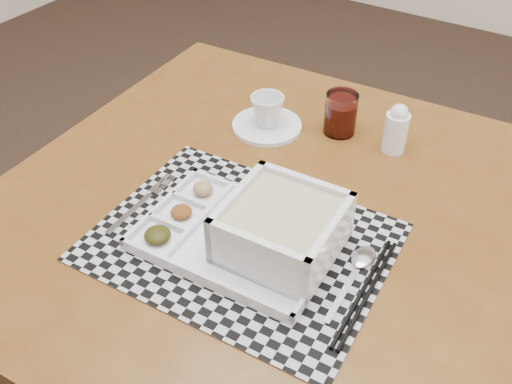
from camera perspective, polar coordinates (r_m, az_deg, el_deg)
floor at (r=1.77m, az=0.53°, el=-13.40°), size 5.00×5.00×0.00m
dining_table at (r=1.09m, az=1.36°, el=-4.07°), size 1.03×1.03×0.74m
placemat at (r=0.96m, az=-1.48°, el=-5.01°), size 0.50×0.39×0.00m
serving_tray at (r=0.92m, az=1.30°, el=-4.04°), size 0.33×0.24×0.10m
fork at (r=1.06m, az=-11.21°, el=-0.97°), size 0.03×0.19×0.00m
spoon at (r=0.94m, az=10.42°, el=-6.94°), size 0.04×0.18×0.01m
chopsticks at (r=0.90m, az=10.92°, el=-9.76°), size 0.03×0.24×0.01m
saucer at (r=1.23m, az=1.10°, el=6.64°), size 0.15×0.15×0.01m
cup at (r=1.21m, az=1.13°, el=8.16°), size 0.09×0.09×0.07m
juice_glass at (r=1.22m, az=8.45°, el=7.62°), size 0.07×0.07×0.09m
creamer_bottle at (r=1.18m, az=13.84°, el=6.14°), size 0.05×0.05×0.11m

